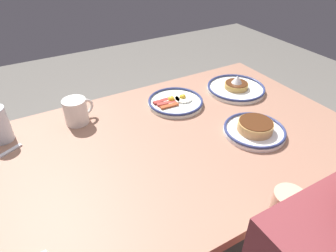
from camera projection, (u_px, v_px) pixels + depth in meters
name	position (u px, v px, depth m)	size (l,w,h in m)	color
dining_table	(169.00, 166.00, 1.13)	(1.39, 0.85, 0.74)	#976A55
plate_near_main	(236.00, 88.00, 1.36)	(0.27, 0.27, 0.08)	white
plate_center_pancakes	(175.00, 102.00, 1.26)	(0.24, 0.24, 0.04)	white
plate_far_companion	(255.00, 129.00, 1.08)	(0.23, 0.23, 0.05)	white
coffee_mug	(76.00, 111.00, 1.13)	(0.12, 0.09, 0.10)	white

